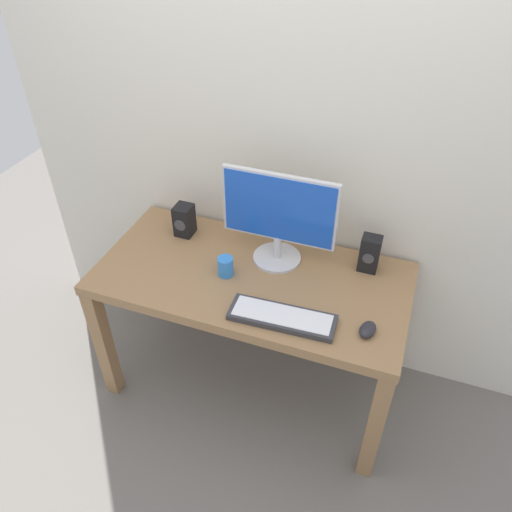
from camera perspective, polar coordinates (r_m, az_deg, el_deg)
name	(u,v)px	position (r m, az deg, el deg)	size (l,w,h in m)	color
ground_plane	(252,378)	(2.91, -0.43, -13.78)	(6.00, 6.00, 0.00)	slate
wall_back	(282,94)	(2.29, 3.01, 17.96)	(2.84, 0.04, 3.00)	silver
desk	(252,292)	(2.42, -0.50, -4.10)	(1.46, 0.71, 0.78)	#936D47
monitor	(279,216)	(2.29, 2.61, 4.57)	(0.54, 0.23, 0.46)	silver
keyboard_primary	(282,317)	(2.13, 3.00, -6.99)	(0.46, 0.17, 0.03)	#333338
mouse	(368,329)	(2.12, 12.61, -8.18)	(0.06, 0.10, 0.04)	#232328
speaker_right	(370,254)	(2.38, 12.84, 0.27)	(0.09, 0.08, 0.18)	black
speaker_left	(184,220)	(2.58, -8.18, 4.06)	(0.09, 0.10, 0.17)	black
coffee_mug	(225,266)	(2.32, -3.50, -1.20)	(0.07, 0.07, 0.10)	#337FD8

